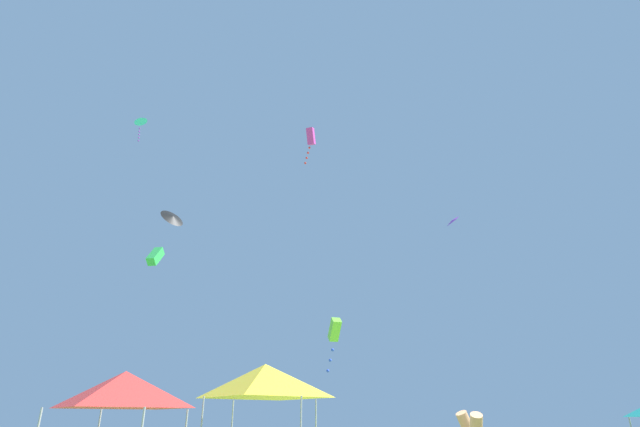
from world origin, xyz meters
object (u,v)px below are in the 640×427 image
object	(u,v)px
canopy_tent_red	(124,390)
kite_magenta_box	(311,137)
canopy_tent_yellow	(265,381)
kite_purple_diamond	(452,221)
kite_green_box	(155,256)
kite_cyan_delta	(140,122)
kite_black_delta	(173,217)
kite_lime_box	(335,331)

from	to	relation	value
canopy_tent_red	kite_magenta_box	xyz separation A→B (m)	(2.34, 16.04, 17.35)
canopy_tent_red	canopy_tent_yellow	xyz separation A→B (m)	(2.75, 4.20, 0.48)
kite_purple_diamond	kite_green_box	xyz separation A→B (m)	(-14.56, -8.05, -4.17)
kite_green_box	kite_cyan_delta	bearing A→B (deg)	-177.69
kite_magenta_box	canopy_tent_red	bearing A→B (deg)	-98.29
canopy_tent_red	kite_magenta_box	size ratio (longest dim) A/B	1.12
kite_purple_diamond	kite_cyan_delta	world-z (taller)	kite_cyan_delta
kite_black_delta	kite_green_box	size ratio (longest dim) A/B	1.64
kite_green_box	kite_cyan_delta	distance (m)	7.60
canopy_tent_yellow	kite_magenta_box	xyz separation A→B (m)	(-0.41, 11.84, 16.87)
kite_purple_diamond	kite_lime_box	xyz separation A→B (m)	(-7.59, 3.41, -5.83)
canopy_tent_yellow	kite_purple_diamond	world-z (taller)	kite_purple_diamond
kite_lime_box	kite_magenta_box	bearing A→B (deg)	-113.79
kite_black_delta	kite_lime_box	distance (m)	12.41
kite_purple_diamond	kite_cyan_delta	distance (m)	18.55
kite_black_delta	kite_purple_diamond	size ratio (longest dim) A/B	1.78
canopy_tent_red	kite_green_box	xyz separation A→B (m)	(-3.42, 7.34, 6.16)
kite_lime_box	canopy_tent_red	bearing A→B (deg)	-100.70
kite_black_delta	kite_green_box	xyz separation A→B (m)	(1.22, -3.71, -3.54)
kite_black_delta	kite_green_box	world-z (taller)	kite_black_delta
kite_purple_diamond	kite_lime_box	bearing A→B (deg)	155.82
canopy_tent_yellow	kite_cyan_delta	bearing A→B (deg)	159.01
kite_magenta_box	kite_lime_box	bearing A→B (deg)	66.21
kite_black_delta	kite_purple_diamond	world-z (taller)	kite_purple_diamond
kite_green_box	kite_lime_box	world-z (taller)	kite_green_box
kite_lime_box	kite_green_box	bearing A→B (deg)	-121.31
canopy_tent_yellow	kite_purple_diamond	distance (m)	17.10
kite_green_box	canopy_tent_yellow	bearing A→B (deg)	-26.92
canopy_tent_yellow	kite_purple_diamond	xyz separation A→B (m)	(8.39, 11.19, 9.86)
kite_black_delta	kite_lime_box	xyz separation A→B (m)	(8.19, 7.75, -5.19)
kite_cyan_delta	kite_lime_box	xyz separation A→B (m)	(8.78, 11.53, -9.03)
canopy_tent_red	kite_cyan_delta	world-z (taller)	kite_cyan_delta
canopy_tent_yellow	kite_cyan_delta	size ratio (longest dim) A/B	2.85
canopy_tent_yellow	kite_green_box	size ratio (longest dim) A/B	3.58
canopy_tent_red	kite_purple_diamond	world-z (taller)	kite_purple_diamond
canopy_tent_yellow	kite_green_box	bearing A→B (deg)	153.08
canopy_tent_yellow	kite_black_delta	size ratio (longest dim) A/B	2.18
canopy_tent_yellow	kite_black_delta	distance (m)	13.66
canopy_tent_yellow	kite_cyan_delta	distance (m)	15.61
kite_purple_diamond	kite_magenta_box	distance (m)	11.27
kite_black_delta	kite_magenta_box	distance (m)	11.49
kite_purple_diamond	kite_cyan_delta	size ratio (longest dim) A/B	0.73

